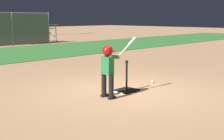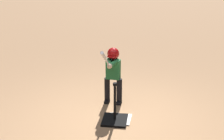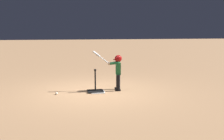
% 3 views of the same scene
% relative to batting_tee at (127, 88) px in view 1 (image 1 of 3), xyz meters
% --- Properties ---
extents(ground_plane, '(90.00, 90.00, 0.00)m').
position_rel_batting_tee_xyz_m(ground_plane, '(0.01, -0.02, -0.09)').
color(ground_plane, '#AD7F56').
extents(home_plate, '(0.46, 0.46, 0.02)m').
position_rel_batting_tee_xyz_m(home_plate, '(-0.08, 0.07, -0.08)').
color(home_plate, white).
rests_on(home_plate, ground_plane).
extents(batting_tee, '(0.51, 0.46, 0.76)m').
position_rel_batting_tee_xyz_m(batting_tee, '(0.00, 0.00, 0.00)').
color(batting_tee, black).
rests_on(batting_tee, ground_plane).
extents(batter_child, '(0.99, 0.38, 1.35)m').
position_rel_batting_tee_xyz_m(batter_child, '(-0.76, -0.14, 0.68)').
color(batter_child, black).
rests_on(batter_child, ground_plane).
extents(baseball, '(0.07, 0.07, 0.07)m').
position_rel_batting_tee_xyz_m(baseball, '(1.26, 0.14, -0.05)').
color(baseball, white).
rests_on(baseball, ground_plane).
extents(bleachers_right_center, '(3.72, 2.71, 1.32)m').
position_rel_batting_tee_xyz_m(bleachers_right_center, '(6.06, 14.65, 0.56)').
color(bleachers_right_center, '#93969E').
rests_on(bleachers_right_center, ground_plane).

